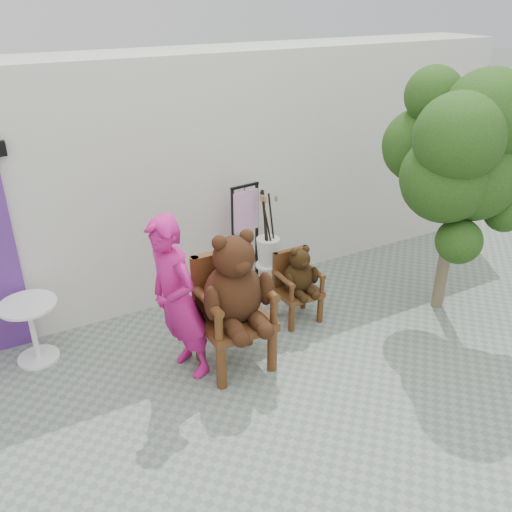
{
  "coord_description": "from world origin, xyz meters",
  "views": [
    {
      "loc": [
        -2.67,
        -3.18,
        3.66
      ],
      "look_at": [
        -0.05,
        1.58,
        0.95
      ],
      "focal_mm": 38.0,
      "sensor_mm": 36.0,
      "label": 1
    }
  ],
  "objects_px": {
    "chair_small": "(298,278)",
    "display_stand": "(246,254)",
    "cafe_table": "(32,325)",
    "chair_big": "(234,293)",
    "stool_bucket": "(268,251)",
    "tree": "(462,151)",
    "person": "(178,300)"
  },
  "relations": [
    {
      "from": "chair_big",
      "to": "tree",
      "type": "xyz_separation_m",
      "value": [
        2.56,
        -0.36,
        1.21
      ]
    },
    {
      "from": "chair_small",
      "to": "tree",
      "type": "height_order",
      "value": "tree"
    },
    {
      "from": "chair_big",
      "to": "chair_small",
      "type": "bearing_deg",
      "value": 22.08
    },
    {
      "from": "chair_small",
      "to": "stool_bucket",
      "type": "distance_m",
      "value": 0.67
    },
    {
      "from": "chair_big",
      "to": "display_stand",
      "type": "height_order",
      "value": "chair_big"
    },
    {
      "from": "cafe_table",
      "to": "chair_big",
      "type": "bearing_deg",
      "value": -30.96
    },
    {
      "from": "stool_bucket",
      "to": "tree",
      "type": "relative_size",
      "value": 0.49
    },
    {
      "from": "tree",
      "to": "chair_small",
      "type": "bearing_deg",
      "value": 152.19
    },
    {
      "from": "chair_small",
      "to": "display_stand",
      "type": "xyz_separation_m",
      "value": [
        -0.27,
        0.83,
        0.02
      ]
    },
    {
      "from": "chair_big",
      "to": "chair_small",
      "type": "xyz_separation_m",
      "value": [
        1.06,
        0.43,
        -0.31
      ]
    },
    {
      "from": "stool_bucket",
      "to": "tree",
      "type": "distance_m",
      "value": 2.56
    },
    {
      "from": "cafe_table",
      "to": "stool_bucket",
      "type": "bearing_deg",
      "value": -0.38
    },
    {
      "from": "chair_big",
      "to": "stool_bucket",
      "type": "height_order",
      "value": "chair_big"
    },
    {
      "from": "chair_big",
      "to": "person",
      "type": "height_order",
      "value": "person"
    },
    {
      "from": "person",
      "to": "stool_bucket",
      "type": "distance_m",
      "value": 1.89
    },
    {
      "from": "chair_big",
      "to": "tree",
      "type": "relative_size",
      "value": 0.52
    },
    {
      "from": "chair_small",
      "to": "display_stand",
      "type": "relative_size",
      "value": 0.64
    },
    {
      "from": "chair_big",
      "to": "stool_bucket",
      "type": "xyz_separation_m",
      "value": [
        1.03,
        1.09,
        -0.23
      ]
    },
    {
      "from": "display_stand",
      "to": "tree",
      "type": "relative_size",
      "value": 0.51
    },
    {
      "from": "person",
      "to": "cafe_table",
      "type": "relative_size",
      "value": 2.56
    },
    {
      "from": "display_stand",
      "to": "person",
      "type": "bearing_deg",
      "value": -146.18
    },
    {
      "from": "chair_big",
      "to": "stool_bucket",
      "type": "bearing_deg",
      "value": 46.75
    },
    {
      "from": "stool_bucket",
      "to": "tree",
      "type": "height_order",
      "value": "tree"
    },
    {
      "from": "chair_big",
      "to": "cafe_table",
      "type": "relative_size",
      "value": 2.2
    },
    {
      "from": "cafe_table",
      "to": "tree",
      "type": "distance_m",
      "value": 4.94
    },
    {
      "from": "tree",
      "to": "stool_bucket",
      "type": "bearing_deg",
      "value": 136.53
    },
    {
      "from": "chair_small",
      "to": "person",
      "type": "height_order",
      "value": "person"
    },
    {
      "from": "cafe_table",
      "to": "stool_bucket",
      "type": "height_order",
      "value": "stool_bucket"
    },
    {
      "from": "chair_small",
      "to": "cafe_table",
      "type": "height_order",
      "value": "chair_small"
    },
    {
      "from": "cafe_table",
      "to": "tree",
      "type": "height_order",
      "value": "tree"
    },
    {
      "from": "cafe_table",
      "to": "tree",
      "type": "bearing_deg",
      "value": -18.46
    },
    {
      "from": "chair_big",
      "to": "stool_bucket",
      "type": "relative_size",
      "value": 1.06
    }
  ]
}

